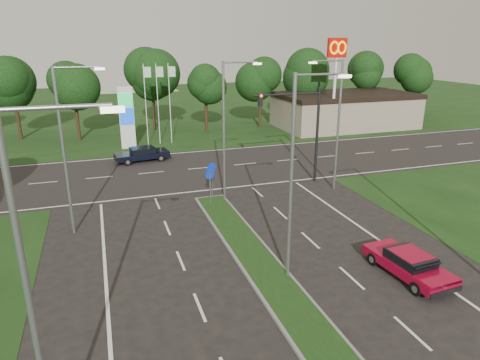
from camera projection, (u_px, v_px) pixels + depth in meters
name	position (u px, v px, depth m)	size (l,w,h in m)	color
verge_far	(145.00, 112.00, 63.22)	(160.00, 50.00, 0.02)	black
cross_road	(188.00, 170.00, 35.29)	(160.00, 12.00, 0.02)	black
median_kerb	(290.00, 304.00, 17.25)	(2.00, 26.00, 0.12)	slate
commercial_building	(345.00, 110.00, 52.09)	(16.00, 9.00, 4.00)	gray
streetlight_median_near	(296.00, 169.00, 17.78)	(2.53, 0.22, 9.00)	gray
streetlight_median_far	(227.00, 126.00, 26.79)	(2.53, 0.22, 9.00)	gray
streetlight_left_near	(36.00, 280.00, 9.58)	(2.53, 0.22, 9.00)	gray
streetlight_left_far	(67.00, 143.00, 22.20)	(2.53, 0.22, 9.00)	gray
streetlight_right_far	(336.00, 119.00, 29.14)	(2.53, 0.22, 9.00)	gray
traffic_signal	(302.00, 121.00, 30.58)	(5.10, 0.42, 7.00)	black
median_signs	(211.00, 176.00, 27.90)	(1.16, 1.76, 2.38)	gray
gas_pylon	(129.00, 116.00, 41.31)	(5.80, 1.26, 8.00)	silver
mcdonalds_sign	(336.00, 62.00, 45.38)	(2.20, 0.47, 10.40)	silver
treeline_far	(157.00, 72.00, 47.54)	(6.00, 6.00, 9.90)	black
red_sedan	(408.00, 263.00, 19.22)	(2.07, 4.41, 1.18)	maroon
navy_sedan	(142.00, 154.00, 37.50)	(4.75, 2.46, 1.25)	black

